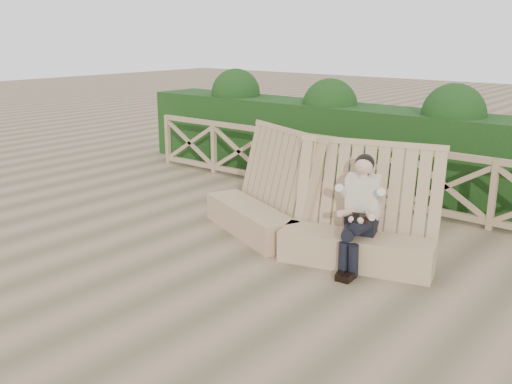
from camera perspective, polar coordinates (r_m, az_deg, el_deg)
The scene contains 5 objects.
ground at distance 7.40m, azimuth -2.82°, elevation -7.19°, with size 60.00×60.00×0.00m, color brown.
bench at distance 7.86m, azimuth 4.72°, elevation -2.81°, with size 3.81×1.42×1.55m.
woman at distance 7.21m, azimuth 10.37°, elevation -1.69°, with size 0.54×0.95×1.43m.
guardrail at distance 9.96m, azimuth 10.80°, elevation 1.93°, with size 10.10×0.09×1.10m.
hedge at distance 10.97m, azimuth 13.91°, elevation 4.05°, with size 12.00×1.20×1.50m, color black.
Camera 1 is at (4.61, -5.02, 2.87)m, focal length 40.00 mm.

